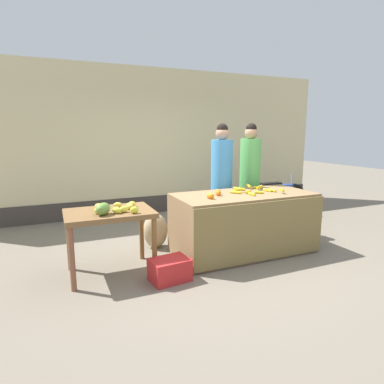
{
  "coord_description": "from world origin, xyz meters",
  "views": [
    {
      "loc": [
        -2.03,
        -3.82,
        1.7
      ],
      "look_at": [
        -0.31,
        0.15,
        0.9
      ],
      "focal_mm": 30.39,
      "sensor_mm": 36.0,
      "label": 1
    }
  ],
  "objects_px": {
    "produce_crate": "(170,270)",
    "parked_motorcycle": "(274,197)",
    "vendor_woman_green_shirt": "(250,179)",
    "produce_sack": "(155,231)",
    "vendor_woman_blue_shirt": "(221,181)"
  },
  "relations": [
    {
      "from": "produce_crate",
      "to": "parked_motorcycle",
      "type": "bearing_deg",
      "value": 33.12
    },
    {
      "from": "vendor_woman_green_shirt",
      "to": "produce_crate",
      "type": "height_order",
      "value": "vendor_woman_green_shirt"
    },
    {
      "from": "vendor_woman_green_shirt",
      "to": "produce_sack",
      "type": "relative_size",
      "value": 3.55
    },
    {
      "from": "vendor_woman_blue_shirt",
      "to": "vendor_woman_green_shirt",
      "type": "bearing_deg",
      "value": 4.02
    },
    {
      "from": "vendor_woman_blue_shirt",
      "to": "vendor_woman_green_shirt",
      "type": "xyz_separation_m",
      "value": [
        0.56,
        0.04,
        0.01
      ]
    },
    {
      "from": "vendor_woman_blue_shirt",
      "to": "vendor_woman_green_shirt",
      "type": "relative_size",
      "value": 0.99
    },
    {
      "from": "vendor_woman_blue_shirt",
      "to": "produce_crate",
      "type": "xyz_separation_m",
      "value": [
        -1.31,
        -1.18,
        -0.8
      ]
    },
    {
      "from": "vendor_woman_green_shirt",
      "to": "produce_sack",
      "type": "bearing_deg",
      "value": -176.87
    },
    {
      "from": "parked_motorcycle",
      "to": "produce_sack",
      "type": "relative_size",
      "value": 3.08
    },
    {
      "from": "vendor_woman_blue_shirt",
      "to": "produce_sack",
      "type": "height_order",
      "value": "vendor_woman_blue_shirt"
    },
    {
      "from": "parked_motorcycle",
      "to": "produce_crate",
      "type": "relative_size",
      "value": 3.64
    },
    {
      "from": "parked_motorcycle",
      "to": "produce_sack",
      "type": "bearing_deg",
      "value": -164.1
    },
    {
      "from": "vendor_woman_green_shirt",
      "to": "produce_crate",
      "type": "relative_size",
      "value": 4.19
    },
    {
      "from": "vendor_woman_blue_shirt",
      "to": "parked_motorcycle",
      "type": "relative_size",
      "value": 1.15
    },
    {
      "from": "parked_motorcycle",
      "to": "produce_crate",
      "type": "bearing_deg",
      "value": -146.88
    }
  ]
}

